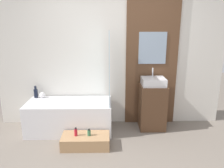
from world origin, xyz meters
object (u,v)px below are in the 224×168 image
object	(u,v)px
vase_tall_dark	(36,93)
vase_round_light	(42,95)
bathtub	(70,116)
wooden_step_bench	(86,141)
sink	(153,82)
bottle_soap_primary	(76,132)
bottle_soap_secondary	(89,133)

from	to	relation	value
vase_tall_dark	vase_round_light	distance (m)	0.13
bathtub	wooden_step_bench	xyz separation A→B (m)	(0.33, -0.55, -0.18)
bathtub	vase_round_light	xyz separation A→B (m)	(-0.53, 0.23, 0.32)
bathtub	vase_tall_dark	world-z (taller)	vase_tall_dark
bathtub	sink	xyz separation A→B (m)	(1.49, 0.10, 0.60)
wooden_step_bench	sink	world-z (taller)	sink
bathtub	bottle_soap_primary	xyz separation A→B (m)	(0.18, -0.55, -0.03)
bathtub	vase_tall_dark	xyz separation A→B (m)	(-0.65, 0.25, 0.36)
wooden_step_bench	bottle_soap_secondary	world-z (taller)	bottle_soap_secondary
sink	wooden_step_bench	bearing A→B (deg)	-150.65
vase_tall_dark	vase_round_light	xyz separation A→B (m)	(0.12, -0.02, -0.04)
bathtub	vase_round_light	world-z (taller)	vase_round_light
bathtub	wooden_step_bench	size ratio (longest dim) A/B	1.98
bathtub	wooden_step_bench	distance (m)	0.67
vase_round_light	bottle_soap_primary	size ratio (longest dim) A/B	0.78
wooden_step_bench	vase_tall_dark	distance (m)	1.38
vase_tall_dark	vase_round_light	world-z (taller)	vase_tall_dark
wooden_step_bench	vase_tall_dark	xyz separation A→B (m)	(-0.98, 0.80, 0.54)
sink	bathtub	bearing A→B (deg)	-176.14
vase_tall_dark	bottle_soap_secondary	size ratio (longest dim) A/B	2.05
bathtub	vase_tall_dark	bearing A→B (deg)	158.91
sink	vase_round_light	world-z (taller)	sink
bathtub	sink	distance (m)	1.61
sink	vase_round_light	bearing A→B (deg)	176.23
vase_tall_dark	wooden_step_bench	bearing A→B (deg)	-39.25
vase_tall_dark	bottle_soap_secondary	distance (m)	1.37
bottle_soap_secondary	bottle_soap_primary	bearing A→B (deg)	-180.00
sink	vase_round_light	distance (m)	2.04
bottle_soap_primary	bottle_soap_secondary	distance (m)	0.20
bottle_soap_secondary	sink	bearing A→B (deg)	30.57
bathtub	sink	bearing A→B (deg)	3.86
sink	bottle_soap_primary	bearing A→B (deg)	-153.51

